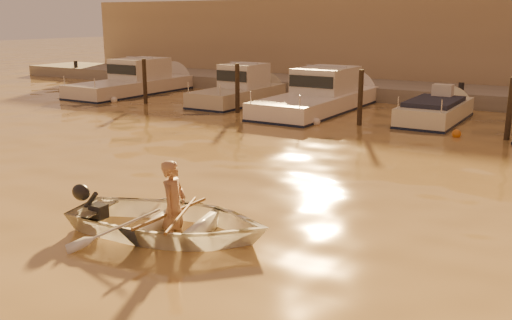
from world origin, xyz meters
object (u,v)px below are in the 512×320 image
Objects in this scene: moored_boat_2 at (318,96)px; moored_boat_0 at (131,81)px; dinghy at (169,221)px; moored_boat_1 at (238,90)px; moored_boat_3 at (435,115)px; person at (174,207)px; waterfront_building at (454,44)px.

moored_boat_0 is at bearing 180.00° from moored_boat_2.
moored_boat_1 is (-7.78, 14.20, 0.36)m from dinghy.
moored_boat_2 is (-3.78, 14.20, 0.36)m from dinghy.
moored_boat_2 is at bearing 180.00° from moored_boat_3.
moored_boat_1 is at bearing 16.46° from dinghy.
dinghy is at bearing 90.00° from person.
moored_boat_3 is at bearing -16.65° from dinghy.
moored_boat_2 reaches higher than person.
waterfront_building reaches higher than person.
moored_boat_1 reaches higher than dinghy.
person is 16.22m from moored_boat_1.
dinghy is 25.30m from waterfront_building.
dinghy is 0.08× the size of waterfront_building.
dinghy is 0.44× the size of moored_boat_2.
moored_boat_0 reaches higher than moored_boat_3.
moored_boat_0 is at bearing -140.68° from waterfront_building.
moored_boat_3 is 0.12× the size of waterfront_building.
dinghy is 0.61× the size of moored_boat_1.
moored_boat_3 is (15.38, 0.00, -0.40)m from moored_boat_0.
moored_boat_3 is (0.99, 14.17, -0.32)m from person.
waterfront_building reaches higher than moored_boat_2.
person is at bearing -87.81° from waterfront_building.
moored_boat_3 is 11.38m from waterfront_building.
moored_boat_2 is 11.52m from waterfront_building.
moored_boat_2 is at bearing 2.63° from dinghy.
moored_boat_3 is at bearing 0.00° from moored_boat_0.
dinghy is at bearing -75.10° from moored_boat_2.
moored_boat_1 is 13.12m from waterfront_building.
moored_boat_2 is 4.88m from moored_boat_3.
moored_boat_3 reaches higher than dinghy.
moored_boat_3 is (8.87, 0.00, -0.40)m from moored_boat_1.
moored_boat_1 is (6.51, 0.00, 0.00)m from moored_boat_0.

